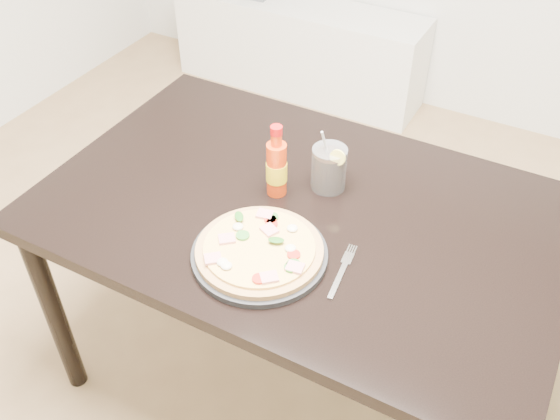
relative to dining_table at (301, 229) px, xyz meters
The scene contains 7 objects.
dining_table is the anchor object (origin of this frame).
plate 0.24m from the dining_table, 91.13° to the right, with size 0.34×0.34×0.02m, color #222325.
pizza 0.24m from the dining_table, 91.04° to the right, with size 0.31×0.31×0.03m.
hot_sauce_bottle 0.19m from the dining_table, 165.56° to the left, with size 0.06×0.06×0.22m.
cola_cup 0.18m from the dining_table, 77.52° to the left, with size 0.10×0.10×0.19m.
fork 0.27m from the dining_table, 39.76° to the right, with size 0.04×0.19×0.00m.
media_console 1.99m from the dining_table, 117.13° to the left, with size 1.40×0.34×0.50m, color white.
Camera 1 is at (0.64, -0.80, 1.84)m, focal length 40.00 mm.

